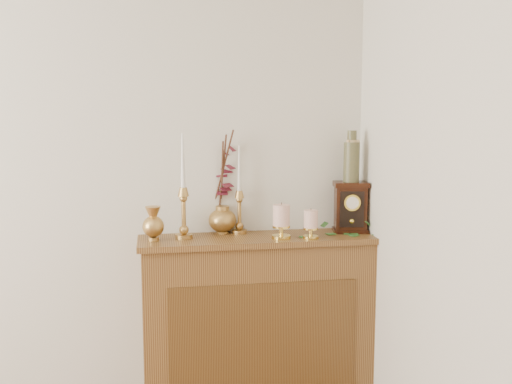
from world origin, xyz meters
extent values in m
cube|color=brown|center=(1.40, 2.10, 0.45)|extent=(1.20, 0.30, 0.90)
cube|color=brown|center=(1.40, 1.95, 0.41)|extent=(0.96, 0.01, 0.63)
cube|color=brown|center=(1.40, 2.10, 0.92)|extent=(1.24, 0.34, 0.03)
cylinder|color=tan|center=(1.02, 2.11, 0.94)|extent=(0.09, 0.09, 0.02)
sphere|color=tan|center=(1.02, 2.11, 0.97)|extent=(0.05, 0.05, 0.05)
cylinder|color=tan|center=(1.02, 2.11, 1.05)|extent=(0.02, 0.02, 0.16)
sphere|color=tan|center=(1.02, 2.11, 1.14)|extent=(0.04, 0.04, 0.04)
cone|color=tan|center=(1.02, 2.11, 1.17)|extent=(0.06, 0.06, 0.04)
cone|color=silver|center=(1.02, 2.11, 1.33)|extent=(0.02, 0.02, 0.28)
cylinder|color=tan|center=(1.32, 2.19, 0.94)|extent=(0.08, 0.08, 0.02)
sphere|color=tan|center=(1.32, 2.19, 0.97)|extent=(0.04, 0.04, 0.04)
cylinder|color=tan|center=(1.32, 2.19, 1.04)|extent=(0.02, 0.02, 0.14)
sphere|color=tan|center=(1.32, 2.19, 1.11)|extent=(0.04, 0.04, 0.04)
cone|color=tan|center=(1.32, 2.19, 1.14)|extent=(0.05, 0.05, 0.04)
cone|color=silver|center=(1.32, 2.19, 1.28)|extent=(0.02, 0.02, 0.24)
cylinder|color=tan|center=(0.86, 2.08, 0.94)|extent=(0.06, 0.06, 0.02)
sphere|color=tan|center=(0.86, 2.08, 1.00)|extent=(0.11, 0.11, 0.11)
cone|color=tan|center=(0.86, 2.08, 1.08)|extent=(0.08, 0.08, 0.05)
cylinder|color=tan|center=(1.23, 2.21, 0.94)|extent=(0.06, 0.06, 0.01)
ellipsoid|color=tan|center=(1.23, 2.21, 1.00)|extent=(0.15, 0.15, 0.13)
cylinder|color=tan|center=(1.23, 2.21, 1.06)|extent=(0.07, 0.07, 0.03)
cylinder|color=#472819|center=(1.23, 2.22, 1.25)|extent=(0.01, 0.10, 0.36)
cylinder|color=#472819|center=(1.23, 2.22, 1.26)|extent=(0.04, 0.07, 0.39)
cylinder|color=#472819|center=(1.23, 2.22, 1.28)|extent=(0.11, 0.10, 0.41)
cylinder|color=#E3BD4F|center=(1.51, 2.03, 0.94)|extent=(0.10, 0.10, 0.02)
cylinder|color=#E3BD4F|center=(1.51, 2.03, 0.97)|extent=(0.02, 0.02, 0.04)
cylinder|color=#E3BD4F|center=(1.51, 2.03, 0.99)|extent=(0.09, 0.09, 0.01)
cylinder|color=#FFEAC7|center=(1.51, 2.03, 1.05)|extent=(0.09, 0.09, 0.11)
cylinder|color=#472819|center=(1.51, 2.03, 1.11)|extent=(0.00, 0.00, 0.01)
cylinder|color=#E3BD4F|center=(1.66, 2.00, 0.94)|extent=(0.08, 0.08, 0.01)
cylinder|color=#E3BD4F|center=(1.66, 2.00, 0.96)|extent=(0.02, 0.02, 0.04)
cylinder|color=#E3BD4F|center=(1.66, 2.00, 0.98)|extent=(0.08, 0.08, 0.01)
cylinder|color=#FFEAC7|center=(1.66, 2.00, 1.03)|extent=(0.07, 0.07, 0.09)
cylinder|color=#472819|center=(1.66, 2.00, 1.08)|extent=(0.00, 0.00, 0.01)
cube|color=#2D6526|center=(2.01, 2.14, 0.93)|extent=(0.06, 0.06, 0.00)
cube|color=#2D6526|center=(1.88, 2.11, 0.93)|extent=(0.06, 0.06, 0.00)
cube|color=#2D6526|center=(1.72, 2.00, 0.93)|extent=(0.06, 0.06, 0.00)
cube|color=#2D6526|center=(1.80, 2.02, 0.93)|extent=(0.06, 0.05, 0.00)
cube|color=#2D6526|center=(1.96, 2.13, 0.93)|extent=(0.06, 0.06, 0.00)
cube|color=#2D6526|center=(1.74, 2.07, 0.93)|extent=(0.06, 0.05, 0.00)
cube|color=#2D6526|center=(2.00, 2.13, 0.93)|extent=(0.05, 0.04, 0.00)
cube|color=#2D6526|center=(1.81, 2.03, 0.93)|extent=(0.05, 0.06, 0.00)
cube|color=#2D6526|center=(1.94, 2.08, 0.93)|extent=(0.04, 0.05, 0.00)
cube|color=#2D6526|center=(1.68, 2.08, 0.98)|extent=(0.05, 0.05, 0.02)
cube|color=#2D6526|center=(1.74, 2.02, 1.00)|extent=(0.03, 0.04, 0.02)
cube|color=#2D6526|center=(1.98, 2.07, 0.99)|extent=(0.05, 0.05, 0.02)
cube|color=black|center=(1.91, 2.13, 0.94)|extent=(0.20, 0.16, 0.02)
cube|color=black|center=(1.91, 2.13, 1.06)|extent=(0.18, 0.14, 0.24)
cube|color=black|center=(1.91, 2.13, 1.19)|extent=(0.20, 0.16, 0.03)
cube|color=black|center=(1.90, 2.07, 1.06)|extent=(0.13, 0.03, 0.19)
cylinder|color=yellow|center=(1.90, 2.07, 1.10)|extent=(0.09, 0.02, 0.09)
cylinder|color=silver|center=(1.90, 2.07, 1.10)|extent=(0.07, 0.01, 0.07)
sphere|color=yellow|center=(1.90, 2.08, 1.00)|extent=(0.03, 0.03, 0.03)
cylinder|color=#1C382B|center=(1.91, 2.13, 1.31)|extent=(0.08, 0.08, 0.21)
cylinder|color=#1C382B|center=(1.91, 2.13, 1.44)|extent=(0.05, 0.05, 0.07)
cylinder|color=tan|center=(1.91, 2.13, 1.42)|extent=(0.06, 0.06, 0.02)
camera|label=1|loc=(0.87, -0.92, 1.58)|focal=42.00mm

